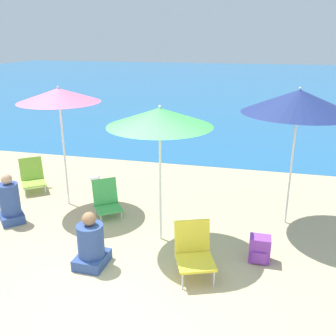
% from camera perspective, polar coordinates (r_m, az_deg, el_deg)
% --- Properties ---
extents(ground_plane, '(60.00, 60.00, 0.00)m').
position_cam_1_polar(ground_plane, '(5.03, -8.38, -19.30)').
color(ground_plane, '#C6B284').
extents(sea_water, '(60.00, 40.00, 0.01)m').
position_cam_1_polar(sea_water, '(29.20, 10.75, 12.87)').
color(sea_water, '#23669E').
rests_on(sea_water, ground).
extents(beach_umbrella_green, '(1.59, 1.59, 2.19)m').
position_cam_1_polar(beach_umbrella_green, '(5.52, -1.26, 7.73)').
color(beach_umbrella_green, white).
rests_on(beach_umbrella_green, ground).
extents(beach_umbrella_navy, '(1.81, 1.81, 2.38)m').
position_cam_1_polar(beach_umbrella_navy, '(6.40, 19.30, 9.53)').
color(beach_umbrella_navy, white).
rests_on(beach_umbrella_navy, ground).
extents(beach_umbrella_pink, '(1.50, 1.50, 2.30)m').
position_cam_1_polar(beach_umbrella_pink, '(7.12, -16.31, 10.56)').
color(beach_umbrella_pink, white).
rests_on(beach_umbrella_pink, ground).
extents(beach_chair_yellow, '(0.66, 0.70, 0.74)m').
position_cam_1_polar(beach_chair_yellow, '(5.25, 3.95, -12.33)').
color(beach_chair_yellow, silver).
rests_on(beach_chair_yellow, ground).
extents(beach_chair_lime, '(0.74, 0.77, 0.67)m').
position_cam_1_polar(beach_chair_lime, '(8.52, -19.95, -1.16)').
color(beach_chair_lime, silver).
rests_on(beach_chair_lime, ground).
extents(beach_chair_green, '(0.66, 0.68, 0.66)m').
position_cam_1_polar(beach_chair_green, '(6.98, -9.33, -4.78)').
color(beach_chair_green, silver).
rests_on(beach_chair_green, ground).
extents(person_seated_near, '(0.58, 0.58, 0.91)m').
position_cam_1_polar(person_seated_near, '(7.17, -22.94, -4.90)').
color(person_seated_near, '#334C8C').
rests_on(person_seated_near, ground).
extents(person_seated_far, '(0.43, 0.50, 0.84)m').
position_cam_1_polar(person_seated_far, '(5.54, -11.65, -11.39)').
color(person_seated_far, '#334C8C').
rests_on(person_seated_far, ground).
extents(backpack_purple, '(0.30, 0.26, 0.39)m').
position_cam_1_polar(backpack_purple, '(5.75, 13.78, -11.92)').
color(backpack_purple, purple).
rests_on(backpack_purple, ground).
extents(seagull, '(0.27, 0.11, 0.23)m').
position_cam_1_polar(seagull, '(8.49, -11.09, -1.61)').
color(seagull, gold).
rests_on(seagull, ground).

